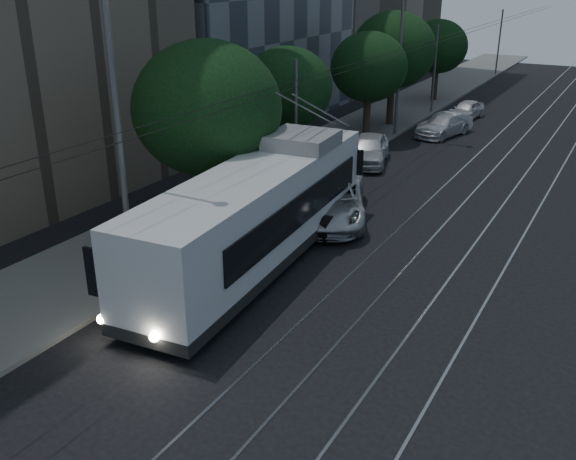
# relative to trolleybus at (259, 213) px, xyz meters

# --- Properties ---
(ground) EXTENTS (120.00, 120.00, 0.00)m
(ground) POSITION_rel_trolleybus_xyz_m (2.90, -3.01, -1.83)
(ground) COLOR black
(ground) RESTS_ON ground
(sidewalk) EXTENTS (5.00, 90.00, 0.15)m
(sidewalk) POSITION_rel_trolleybus_xyz_m (-4.60, 16.99, -1.75)
(sidewalk) COLOR slate
(sidewalk) RESTS_ON ground
(tram_rails) EXTENTS (4.52, 90.00, 0.02)m
(tram_rails) POSITION_rel_trolleybus_xyz_m (5.40, 16.99, -1.82)
(tram_rails) COLOR gray
(tram_rails) RESTS_ON ground
(overhead_wires) EXTENTS (2.23, 90.00, 6.00)m
(overhead_wires) POSITION_rel_trolleybus_xyz_m (-2.07, 16.99, 1.64)
(overhead_wires) COLOR black
(overhead_wires) RESTS_ON ground
(trolleybus) EXTENTS (3.77, 13.35, 5.63)m
(trolleybus) POSITION_rel_trolleybus_xyz_m (0.00, 0.00, 0.00)
(trolleybus) COLOR silver
(trolleybus) RESTS_ON ground
(pickup_silver) EXTENTS (5.29, 7.01, 1.77)m
(pickup_silver) POSITION_rel_trolleybus_xyz_m (0.20, 4.99, -0.94)
(pickup_silver) COLOR #B4B8BC
(pickup_silver) RESTS_ON ground
(car_white_a) EXTENTS (3.00, 4.86, 1.54)m
(car_white_a) POSITION_rel_trolleybus_xyz_m (-1.40, 13.17, -1.06)
(car_white_a) COLOR silver
(car_white_a) RESTS_ON ground
(car_white_b) EXTENTS (2.81, 4.69, 1.27)m
(car_white_b) POSITION_rel_trolleybus_xyz_m (0.20, 20.99, -1.19)
(car_white_b) COLOR silver
(car_white_b) RESTS_ON ground
(car_white_c) EXTENTS (2.72, 4.06, 1.27)m
(car_white_c) POSITION_rel_trolleybus_xyz_m (0.20, 21.49, -1.20)
(car_white_c) COLOR silver
(car_white_c) RESTS_ON ground
(car_white_d) EXTENTS (1.91, 3.76, 1.23)m
(car_white_d) POSITION_rel_trolleybus_xyz_m (0.20, 26.49, -1.21)
(car_white_d) COLOR silver
(car_white_d) RESTS_ON ground
(tree_1) EXTENTS (5.66, 5.66, 7.20)m
(tree_1) POSITION_rel_trolleybus_xyz_m (-3.60, 2.20, 2.81)
(tree_1) COLOR #30211A
(tree_1) RESTS_ON ground
(tree_2) EXTENTS (4.22, 4.22, 6.29)m
(tree_2) POSITION_rel_trolleybus_xyz_m (-3.86, 8.82, 2.54)
(tree_2) COLOR #30211A
(tree_2) RESTS_ON ground
(tree_3) EXTENTS (4.46, 4.46, 6.25)m
(tree_3) POSITION_rel_trolleybus_xyz_m (-3.60, 18.01, 2.40)
(tree_3) COLOR #30211A
(tree_3) RESTS_ON ground
(tree_4) EXTENTS (5.25, 5.25, 7.17)m
(tree_4) POSITION_rel_trolleybus_xyz_m (-3.60, 21.92, 2.96)
(tree_4) COLOR #30211A
(tree_4) RESTS_ON ground
(tree_5) EXTENTS (4.38, 4.38, 6.08)m
(tree_5) POSITION_rel_trolleybus_xyz_m (-3.60, 31.34, 2.26)
(tree_5) COLOR #30211A
(tree_5) RESTS_ON ground
(streetlamp_near) EXTENTS (2.47, 0.44, 10.25)m
(streetlamp_near) POSITION_rel_trolleybus_xyz_m (-2.48, -3.27, 4.33)
(streetlamp_near) COLOR slate
(streetlamp_near) RESTS_ON ground
(streetlamp_far) EXTENTS (2.43, 0.44, 10.05)m
(streetlamp_far) POSITION_rel_trolleybus_xyz_m (-1.89, 19.49, 4.22)
(streetlamp_far) COLOR slate
(streetlamp_far) RESTS_ON ground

